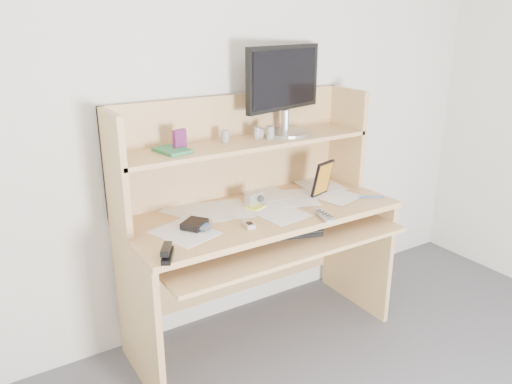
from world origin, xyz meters
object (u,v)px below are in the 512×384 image
keyboard (277,232)px  tv_remote (325,216)px  desk (253,215)px  monitor (284,87)px  game_case (323,178)px

keyboard → tv_remote: 0.25m
desk → keyboard: desk is taller
monitor → desk: bearing=-170.2°
desk → monitor: 0.70m
tv_remote → monitor: monitor is taller
keyboard → monitor: 0.77m
tv_remote → game_case: game_case is taller
tv_remote → monitor: size_ratio=0.30×
game_case → monitor: size_ratio=0.37×
monitor → tv_remote: bearing=-112.4°
tv_remote → game_case: (0.19, 0.26, 0.09)m
desk → tv_remote: 0.40m
keyboard → desk: bearing=116.8°
desk → monitor: monitor is taller
game_case → monitor: (-0.13, 0.20, 0.47)m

